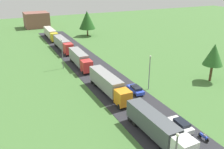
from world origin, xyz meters
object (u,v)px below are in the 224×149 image
object	(u,v)px
motorcycle_courier	(204,136)
tree_oak	(214,55)
car_second	(181,125)
truck_fifth	(51,33)
distant_building	(37,20)
lamppost_second	(149,71)
lamppost_third	(62,52)
truck_lead	(157,127)
car_third	(136,89)
truck_fourth	(63,44)
truck_second	(108,83)
truck_third	(80,59)
tree_maple	(87,20)

from	to	relation	value
motorcycle_courier	tree_oak	world-z (taller)	tree_oak
motorcycle_courier	car_second	bearing A→B (deg)	110.55
truck_fifth	distant_building	world-z (taller)	distant_building
car_second	lamppost_second	size ratio (longest dim) A/B	0.61
car_second	motorcycle_courier	size ratio (longest dim) A/B	2.31
car_second	lamppost_third	distance (m)	35.39
truck_lead	truck_fifth	xyz separation A→B (m)	(-0.06, 67.74, -0.01)
lamppost_third	distant_building	size ratio (longest dim) A/B	0.72
truck_lead	car_second	world-z (taller)	truck_lead
car_third	lamppost_third	xyz separation A→B (m)	(-9.33, 20.21, 3.43)
distant_building	tree_oak	bearing A→B (deg)	-73.27
truck_fourth	car_second	bearing A→B (deg)	-84.58
truck_second	truck_third	bearing A→B (deg)	90.05
truck_third	car_second	xyz separation A→B (m)	(4.81, -33.23, -1.34)
truck_third	car_third	distance (m)	20.10
car_third	lamppost_second	world-z (taller)	lamppost_second
truck_second	truck_fifth	distance (m)	51.26
truck_third	lamppost_second	bearing A→B (deg)	-66.33
car_second	motorcycle_courier	distance (m)	3.68
truck_lead	lamppost_second	size ratio (longest dim) A/B	1.79
truck_fourth	truck_fifth	xyz separation A→B (m)	(-0.08, 17.11, -0.04)
lamppost_second	distant_building	xyz separation A→B (m)	(-9.15, 78.12, -0.79)
truck_lead	motorcycle_courier	xyz separation A→B (m)	(6.06, -2.90, -1.57)
truck_second	truck_fifth	xyz separation A→B (m)	(-0.05, 51.26, -0.09)
car_second	motorcycle_courier	xyz separation A→B (m)	(1.29, -3.44, -0.30)
tree_maple	tree_oak	bearing A→B (deg)	-80.15
truck_third	distant_building	bearing A→B (deg)	90.79
lamppost_third	tree_oak	world-z (taller)	tree_oak
lamppost_second	tree_maple	distance (m)	51.98
truck_fourth	car_third	size ratio (longest dim) A/B	3.25
truck_third	car_second	world-z (taller)	truck_third
truck_second	tree_oak	world-z (taller)	tree_oak
car_third	tree_maple	size ratio (longest dim) A/B	0.46
truck_second	truck_fifth	world-z (taller)	truck_second
truck_fourth	tree_maple	bearing A→B (deg)	48.52
car_third	lamppost_second	size ratio (longest dim) A/B	0.61
lamppost_third	lamppost_second	bearing A→B (deg)	-57.55
truck_second	car_third	bearing A→B (deg)	-22.80
car_second	distant_building	size ratio (longest dim) A/B	0.43
lamppost_third	motorcycle_courier	bearing A→B (deg)	-74.54
car_second	tree_maple	world-z (taller)	tree_maple
motorcycle_courier	lamppost_second	bearing A→B (deg)	82.75
motorcycle_courier	distant_building	bearing A→B (deg)	94.13
truck_second	truck_lead	bearing A→B (deg)	-89.96
tree_oak	truck_second	bearing A→B (deg)	170.75
truck_fourth	distant_building	xyz separation A→B (m)	(-0.86, 42.23, 1.20)
truck_fourth	distant_building	bearing A→B (deg)	91.17
motorcycle_courier	truck_fourth	bearing A→B (deg)	96.44
truck_fifth	truck_fourth	bearing A→B (deg)	-89.74
car_third	tree_oak	world-z (taller)	tree_oak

